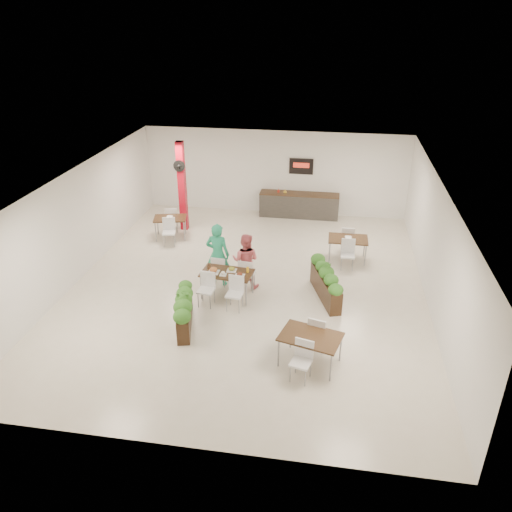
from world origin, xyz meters
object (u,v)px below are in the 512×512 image
(main_table, at_px, (227,276))
(planter_left, at_px, (184,307))
(side_table_c, at_px, (310,340))
(side_table_a, at_px, (170,221))
(diner_man, at_px, (218,255))
(red_column, at_px, (182,186))
(diner_woman, at_px, (245,261))
(side_table_b, at_px, (348,242))
(planter_right, at_px, (326,281))
(service_counter, at_px, (299,204))

(main_table, bearing_deg, planter_left, -116.14)
(side_table_c, bearing_deg, planter_left, 176.89)
(main_table, relative_size, side_table_a, 1.04)
(diner_man, distance_m, side_table_a, 3.78)
(red_column, distance_m, planter_left, 6.31)
(red_column, relative_size, diner_woman, 1.97)
(side_table_b, bearing_deg, planter_right, -104.14)
(red_column, bearing_deg, main_table, -60.20)
(side_table_a, distance_m, side_table_c, 8.09)
(service_counter, relative_size, diner_man, 1.60)
(diner_woman, relative_size, side_table_c, 0.97)
(side_table_c, bearing_deg, main_table, 148.61)
(red_column, xyz_separation_m, side_table_a, (-0.25, -0.83, -1.02))
(service_counter, distance_m, diner_man, 5.94)
(diner_man, height_order, planter_right, diner_man)
(service_counter, xyz_separation_m, diner_man, (-1.86, -5.62, 0.45))
(diner_woman, xyz_separation_m, planter_left, (-1.16, -2.19, -0.30))
(planter_left, bearing_deg, side_table_c, -18.35)
(service_counter, distance_m, diner_woman, 5.73)
(side_table_a, xyz_separation_m, side_table_c, (5.23, -6.18, 0.01))
(diner_woman, bearing_deg, diner_man, 5.90)
(diner_woman, relative_size, side_table_a, 0.97)
(diner_man, bearing_deg, side_table_c, 137.07)
(planter_right, bearing_deg, planter_left, -151.28)
(planter_right, bearing_deg, service_counter, 101.72)
(planter_right, bearing_deg, main_table, -172.47)
(side_table_a, bearing_deg, side_table_c, -62.68)
(red_column, xyz_separation_m, planter_right, (5.23, -4.05, -1.14))
(planter_left, bearing_deg, service_counter, 74.08)
(side_table_a, distance_m, side_table_b, 6.12)
(diner_man, height_order, side_table_b, diner_man)
(side_table_c, bearing_deg, side_table_b, 96.42)
(planter_right, bearing_deg, side_table_a, 149.52)
(diner_woman, height_order, planter_left, diner_woman)
(service_counter, bearing_deg, red_column, -155.00)
(red_column, distance_m, planter_right, 6.71)
(diner_man, bearing_deg, red_column, -54.49)
(main_table, relative_size, diner_man, 0.92)
(diner_woman, xyz_separation_m, side_table_a, (-3.18, 2.92, -0.19))
(main_table, bearing_deg, red_column, 119.80)
(red_column, bearing_deg, diner_woman, -51.99)
(red_column, xyz_separation_m, service_counter, (4.00, 1.86, -1.15))
(planter_left, relative_size, side_table_b, 1.16)
(planter_left, bearing_deg, diner_woman, 62.01)
(service_counter, bearing_deg, planter_right, -78.28)
(planter_right, bearing_deg, side_table_b, 76.34)
(diner_woman, distance_m, planter_right, 2.33)
(red_column, distance_m, side_table_a, 1.34)
(diner_man, xyz_separation_m, side_table_a, (-2.38, 2.92, -0.32))
(diner_man, height_order, side_table_c, diner_man)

